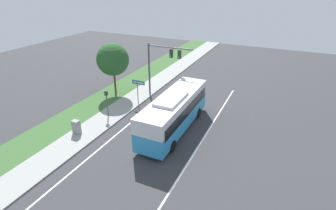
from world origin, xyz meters
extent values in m
plane|color=#38383A|center=(0.00, 0.00, 0.00)|extent=(80.00, 80.00, 0.00)
cube|color=#9E9E99|center=(-6.20, 0.00, 0.06)|extent=(2.80, 80.00, 0.12)
cube|color=#3D6633|center=(-9.40, 0.00, 0.05)|extent=(3.60, 80.00, 0.10)
cube|color=silver|center=(-3.60, 0.00, 0.00)|extent=(0.14, 30.00, 0.01)
cube|color=silver|center=(3.60, 0.00, 0.00)|extent=(0.14, 30.00, 0.01)
cube|color=#3393D1|center=(0.67, 3.43, 1.16)|extent=(2.58, 10.19, 1.60)
cube|color=silver|center=(0.67, 3.43, 2.62)|extent=(2.58, 10.19, 1.31)
cube|color=black|center=(0.67, 3.43, 2.17)|extent=(2.62, 9.38, 0.99)
cube|color=silver|center=(0.67, 2.66, 3.39)|extent=(1.81, 3.57, 0.24)
cylinder|color=black|center=(-0.57, 6.59, 0.47)|extent=(0.28, 0.94, 0.94)
cylinder|color=black|center=(1.91, 6.59, 0.47)|extent=(0.28, 0.94, 0.94)
cylinder|color=black|center=(-0.57, 0.27, 0.47)|extent=(0.28, 0.94, 0.94)
cylinder|color=black|center=(1.91, 0.27, 0.47)|extent=(0.28, 0.94, 0.94)
cylinder|color=#4C4C51|center=(-5.05, 9.30, 3.11)|extent=(0.20, 0.20, 6.22)
cylinder|color=#4C4C51|center=(-2.48, 9.30, 5.97)|extent=(5.13, 0.14, 0.14)
cube|color=#2D2D2D|center=(-2.31, 9.30, 5.35)|extent=(0.32, 0.28, 0.90)
sphere|color=#1ED838|center=(-2.31, 9.12, 5.11)|extent=(0.18, 0.18, 0.18)
cube|color=#2D2D2D|center=(-1.37, 9.30, 5.35)|extent=(0.32, 0.28, 0.90)
sphere|color=#1ED838|center=(-1.37, 9.12, 5.11)|extent=(0.18, 0.18, 0.18)
cylinder|color=#4C4C51|center=(-6.35, 2.92, 1.37)|extent=(0.12, 0.12, 2.74)
cube|color=#2D2D2D|center=(-6.35, 2.92, 2.52)|extent=(0.28, 0.24, 0.44)
sphere|color=#1ED838|center=(-6.35, 2.77, 2.52)|extent=(0.14, 0.14, 0.14)
cylinder|color=#4C4C51|center=(-5.11, 6.70, 1.40)|extent=(0.08, 0.08, 2.81)
cube|color=#19478C|center=(-4.96, 6.70, 2.54)|extent=(1.52, 0.03, 0.42)
cube|color=white|center=(-4.96, 6.68, 2.54)|extent=(1.29, 0.01, 0.15)
cube|color=gray|center=(-6.80, -1.03, 0.74)|extent=(0.66, 0.47, 1.25)
cylinder|color=brown|center=(-9.05, 8.05, 1.60)|extent=(0.24, 0.24, 3.00)
sphere|color=#285628|center=(-9.05, 8.05, 4.21)|extent=(3.70, 3.70, 3.70)
camera|label=1|loc=(8.93, -15.64, 12.52)|focal=28.00mm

